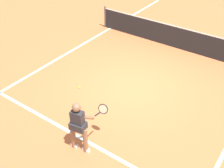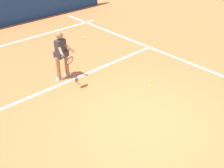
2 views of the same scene
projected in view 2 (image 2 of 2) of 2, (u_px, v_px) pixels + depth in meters
The scene contains 7 objects.
ground_plane at pixel (147, 119), 6.99m from camera, with size 24.84×24.84×0.00m, color #C66638.
baseline_marking at pixel (19, 41), 11.42m from camera, with size 8.06×0.10×0.01m, color white.
service_line_marking at pixel (78, 77), 8.83m from camera, with size 7.06×0.10×0.01m, color white.
sideline_left_marking at pixel (217, 74), 9.02m from camera, with size 0.10×17.11×0.01m, color white.
tennis_player at pixel (62, 54), 8.37m from camera, with size 0.71×1.02×1.55m.
tennis_ball_near at pixel (150, 81), 8.56m from camera, with size 0.07×0.07×0.07m, color #D1E533.
tennis_ball_mid at pixel (85, 38), 11.66m from camera, with size 0.07×0.07×0.07m, color #D1E533.
Camera 2 is at (4.37, 3.44, 4.41)m, focal length 43.83 mm.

